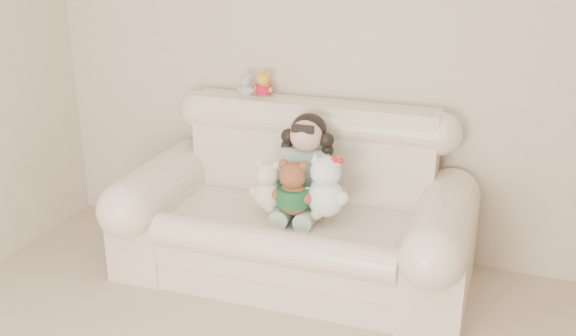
{
  "coord_description": "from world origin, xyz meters",
  "views": [
    {
      "loc": [
        0.78,
        -1.49,
        2.09
      ],
      "look_at": [
        -0.4,
        1.9,
        0.75
      ],
      "focal_mm": 41.88,
      "sensor_mm": 36.0,
      "label": 1
    }
  ],
  "objects_px": {
    "seated_child": "(306,163)",
    "brown_teddy": "(293,183)",
    "white_cat": "(326,180)",
    "sofa": "(294,199)",
    "cream_teddy": "(268,181)"
  },
  "relations": [
    {
      "from": "seated_child",
      "to": "cream_teddy",
      "type": "relative_size",
      "value": 1.75
    },
    {
      "from": "brown_teddy",
      "to": "sofa",
      "type": "bearing_deg",
      "value": 112.27
    },
    {
      "from": "brown_teddy",
      "to": "seated_child",
      "type": "bearing_deg",
      "value": 94.16
    },
    {
      "from": "sofa",
      "to": "cream_teddy",
      "type": "xyz_separation_m",
      "value": [
        -0.11,
        -0.14,
        0.16
      ]
    },
    {
      "from": "seated_child",
      "to": "cream_teddy",
      "type": "bearing_deg",
      "value": -134.76
    },
    {
      "from": "seated_child",
      "to": "sofa",
      "type": "bearing_deg",
      "value": -132.15
    },
    {
      "from": "cream_teddy",
      "to": "brown_teddy",
      "type": "bearing_deg",
      "value": -25.23
    },
    {
      "from": "brown_teddy",
      "to": "white_cat",
      "type": "distance_m",
      "value": 0.19
    },
    {
      "from": "white_cat",
      "to": "cream_teddy",
      "type": "bearing_deg",
      "value": -178.35
    },
    {
      "from": "seated_child",
      "to": "brown_teddy",
      "type": "xyz_separation_m",
      "value": [
        -0.0,
        -0.24,
        -0.03
      ]
    },
    {
      "from": "sofa",
      "to": "white_cat",
      "type": "height_order",
      "value": "sofa"
    },
    {
      "from": "white_cat",
      "to": "sofa",
      "type": "bearing_deg",
      "value": 151.07
    },
    {
      "from": "sofa",
      "to": "cream_teddy",
      "type": "relative_size",
      "value": 6.04
    },
    {
      "from": "brown_teddy",
      "to": "white_cat",
      "type": "height_order",
      "value": "white_cat"
    },
    {
      "from": "seated_child",
      "to": "white_cat",
      "type": "xyz_separation_m",
      "value": [
        0.18,
        -0.2,
        -0.01
      ]
    }
  ]
}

